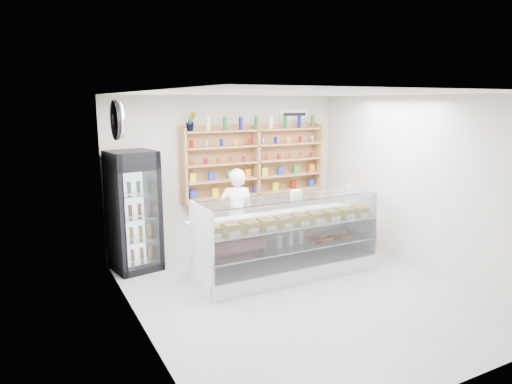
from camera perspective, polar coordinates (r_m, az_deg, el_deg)
room at (r=6.28m, az=5.90°, el=-0.71°), size 5.00×5.00×5.00m
display_counter at (r=7.23m, az=3.99°, el=-7.67°), size 2.92×0.87×1.27m
shop_worker at (r=7.75m, az=-2.44°, el=-2.89°), size 0.69×0.59×1.60m
drinks_cooler at (r=7.55m, az=-15.04°, el=-2.31°), size 0.80×0.79×1.94m
wall_shelving at (r=8.49m, az=-0.00°, el=3.81°), size 2.84×0.28×1.33m
potted_plant at (r=7.92m, az=-8.13°, el=8.74°), size 0.21×0.18×0.34m
security_mirror at (r=6.43m, az=-16.75°, el=8.60°), size 0.15×0.50×0.50m
wall_sign at (r=8.98m, az=4.76°, el=9.66°), size 0.62×0.03×0.20m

